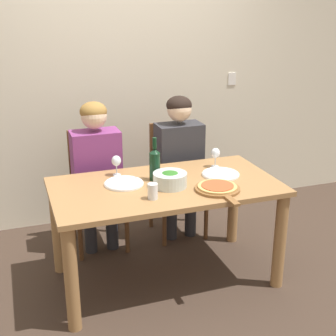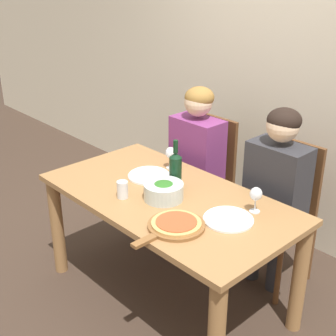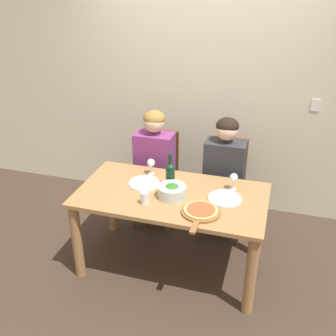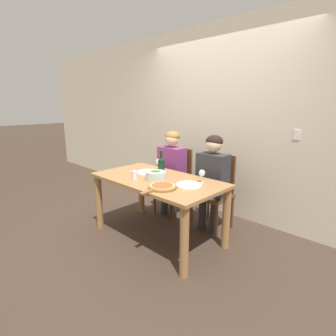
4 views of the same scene
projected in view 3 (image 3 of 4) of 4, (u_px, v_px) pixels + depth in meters
The scene contains 15 objects.
ground_plane at pixel (171, 264), 3.62m from camera, with size 40.00×40.00×0.00m, color #3D2D23.
back_wall at pixel (205, 86), 4.08m from camera, with size 10.00×0.06×2.70m.
dining_table at pixel (171, 207), 3.34m from camera, with size 1.58×0.84×0.75m.
chair_left at pixel (158, 174), 4.11m from camera, with size 0.42×0.42×0.97m.
chair_right at pixel (225, 183), 3.93m from camera, with size 0.42×0.42×0.97m.
person_woman at pixel (154, 159), 3.91m from camera, with size 0.47×0.51×1.23m.
person_man at pixel (224, 168), 3.73m from camera, with size 0.47×0.51×1.23m.
wine_bottle at pixel (170, 174), 3.33m from camera, with size 0.08×0.08×0.31m.
broccoli_bowl at pixel (172, 191), 3.21m from camera, with size 0.24×0.24×0.11m.
dinner_plate_left at pixel (144, 183), 3.43m from camera, with size 0.28×0.28×0.02m.
dinner_plate_right at pixel (225, 198), 3.20m from camera, with size 0.28×0.28×0.02m.
pizza_on_board at pixel (201, 211), 3.01m from camera, with size 0.31×0.45×0.04m.
wine_glass_left at pixel (151, 164), 3.55m from camera, with size 0.07×0.07×0.15m.
wine_glass_right at pixel (234, 178), 3.30m from camera, with size 0.07×0.07×0.15m.
water_tumbler at pixel (145, 198), 3.12m from camera, with size 0.07×0.07×0.10m.
Camera 3 is at (0.79, -2.73, 2.41)m, focal length 42.00 mm.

